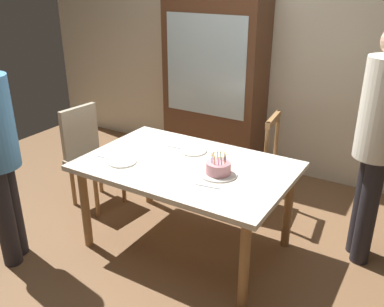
{
  "coord_description": "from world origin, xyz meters",
  "views": [
    {
      "loc": [
        1.57,
        -2.51,
        2.12
      ],
      "look_at": [
        0.05,
        0.0,
        0.85
      ],
      "focal_mm": 39.56,
      "sensor_mm": 36.0,
      "label": 1
    }
  ],
  "objects_px": {
    "birthday_cake": "(218,169)",
    "plate_far_side": "(193,151)",
    "chair_upholstered": "(89,151)",
    "person_guest": "(379,136)",
    "dining_table": "(187,174)",
    "plate_near_celebrant": "(122,162)",
    "chair_spindle_back": "(252,164)",
    "china_cabinet": "(215,85)"
  },
  "relations": [
    {
      "from": "chair_spindle_back",
      "to": "person_guest",
      "type": "height_order",
      "value": "person_guest"
    },
    {
      "from": "person_guest",
      "to": "china_cabinet",
      "type": "height_order",
      "value": "china_cabinet"
    },
    {
      "from": "plate_near_celebrant",
      "to": "china_cabinet",
      "type": "relative_size",
      "value": 0.12
    },
    {
      "from": "chair_upholstered",
      "to": "plate_far_side",
      "type": "bearing_deg",
      "value": 4.15
    },
    {
      "from": "china_cabinet",
      "to": "chair_spindle_back",
      "type": "bearing_deg",
      "value": -41.95
    },
    {
      "from": "chair_spindle_back",
      "to": "person_guest",
      "type": "bearing_deg",
      "value": -13.68
    },
    {
      "from": "plate_near_celebrant",
      "to": "chair_spindle_back",
      "type": "height_order",
      "value": "chair_spindle_back"
    },
    {
      "from": "birthday_cake",
      "to": "person_guest",
      "type": "height_order",
      "value": "person_guest"
    },
    {
      "from": "plate_far_side",
      "to": "person_guest",
      "type": "distance_m",
      "value": 1.4
    },
    {
      "from": "dining_table",
      "to": "plate_far_side",
      "type": "relative_size",
      "value": 7.3
    },
    {
      "from": "person_guest",
      "to": "china_cabinet",
      "type": "relative_size",
      "value": 0.94
    },
    {
      "from": "dining_table",
      "to": "birthday_cake",
      "type": "bearing_deg",
      "value": -6.93
    },
    {
      "from": "birthday_cake",
      "to": "plate_far_side",
      "type": "height_order",
      "value": "birthday_cake"
    },
    {
      "from": "plate_far_side",
      "to": "dining_table",
      "type": "bearing_deg",
      "value": -71.16
    },
    {
      "from": "dining_table",
      "to": "birthday_cake",
      "type": "relative_size",
      "value": 5.74
    },
    {
      "from": "birthday_cake",
      "to": "plate_near_celebrant",
      "type": "height_order",
      "value": "birthday_cake"
    },
    {
      "from": "plate_near_celebrant",
      "to": "chair_spindle_back",
      "type": "distance_m",
      "value": 1.29
    },
    {
      "from": "chair_upholstered",
      "to": "person_guest",
      "type": "relative_size",
      "value": 0.53
    },
    {
      "from": "dining_table",
      "to": "chair_spindle_back",
      "type": "distance_m",
      "value": 0.89
    },
    {
      "from": "plate_far_side",
      "to": "person_guest",
      "type": "relative_size",
      "value": 0.12
    },
    {
      "from": "chair_spindle_back",
      "to": "plate_far_side",
      "type": "bearing_deg",
      "value": -114.07
    },
    {
      "from": "chair_spindle_back",
      "to": "birthday_cake",
      "type": "bearing_deg",
      "value": -83.31
    },
    {
      "from": "birthday_cake",
      "to": "plate_far_side",
      "type": "distance_m",
      "value": 0.47
    },
    {
      "from": "plate_near_celebrant",
      "to": "chair_upholstered",
      "type": "relative_size",
      "value": 0.23
    },
    {
      "from": "plate_near_celebrant",
      "to": "birthday_cake",
      "type": "bearing_deg",
      "value": 15.12
    },
    {
      "from": "chair_upholstered",
      "to": "china_cabinet",
      "type": "xyz_separation_m",
      "value": [
        0.59,
        1.4,
        0.42
      ]
    },
    {
      "from": "chair_spindle_back",
      "to": "china_cabinet",
      "type": "xyz_separation_m",
      "value": [
        -0.79,
        0.71,
        0.49
      ]
    },
    {
      "from": "person_guest",
      "to": "chair_upholstered",
      "type": "bearing_deg",
      "value": -169.91
    },
    {
      "from": "plate_far_side",
      "to": "chair_upholstered",
      "type": "xyz_separation_m",
      "value": [
        -1.11,
        -0.08,
        -0.22
      ]
    },
    {
      "from": "chair_spindle_back",
      "to": "china_cabinet",
      "type": "height_order",
      "value": "china_cabinet"
    },
    {
      "from": "china_cabinet",
      "to": "dining_table",
      "type": "bearing_deg",
      "value": -68.98
    },
    {
      "from": "chair_spindle_back",
      "to": "person_guest",
      "type": "distance_m",
      "value": 1.23
    },
    {
      "from": "dining_table",
      "to": "plate_far_side",
      "type": "xyz_separation_m",
      "value": [
        -0.08,
        0.24,
        0.09
      ]
    },
    {
      "from": "plate_far_side",
      "to": "chair_spindle_back",
      "type": "bearing_deg",
      "value": 65.93
    },
    {
      "from": "plate_far_side",
      "to": "china_cabinet",
      "type": "bearing_deg",
      "value": 111.4
    },
    {
      "from": "dining_table",
      "to": "china_cabinet",
      "type": "xyz_separation_m",
      "value": [
        -0.6,
        1.56,
        0.29
      ]
    },
    {
      "from": "person_guest",
      "to": "plate_near_celebrant",
      "type": "bearing_deg",
      "value": -154.02
    },
    {
      "from": "dining_table",
      "to": "chair_upholstered",
      "type": "distance_m",
      "value": 1.21
    },
    {
      "from": "dining_table",
      "to": "china_cabinet",
      "type": "height_order",
      "value": "china_cabinet"
    },
    {
      "from": "plate_far_side",
      "to": "china_cabinet",
      "type": "xyz_separation_m",
      "value": [
        -0.52,
        1.32,
        0.2
      ]
    },
    {
      "from": "dining_table",
      "to": "china_cabinet",
      "type": "relative_size",
      "value": 0.85
    },
    {
      "from": "chair_spindle_back",
      "to": "chair_upholstered",
      "type": "height_order",
      "value": "same"
    }
  ]
}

